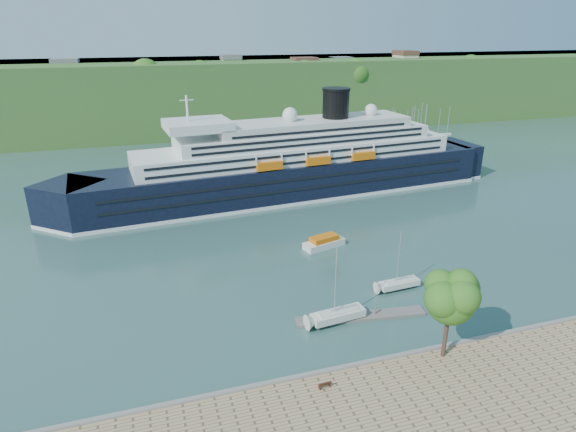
# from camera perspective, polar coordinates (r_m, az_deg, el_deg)

# --- Properties ---
(ground) EXTENTS (400.00, 400.00, 0.00)m
(ground) POSITION_cam_1_polar(r_m,az_deg,el_deg) (57.05, 12.24, -16.75)
(ground) COLOR #2A4C49
(ground) RESTS_ON ground
(far_hillside) EXTENTS (400.00, 50.00, 24.00)m
(far_hillside) POSITION_cam_1_polar(r_m,az_deg,el_deg) (186.25, -10.04, 14.08)
(far_hillside) COLOR #2F5F26
(far_hillside) RESTS_ON ground
(quay_coping) EXTENTS (220.00, 0.50, 0.30)m
(quay_coping) POSITION_cam_1_polar(r_m,az_deg,el_deg) (56.22, 12.43, -15.94)
(quay_coping) COLOR slate
(quay_coping) RESTS_ON promenade
(cruise_ship) EXTENTS (102.75, 23.34, 22.88)m
(cruise_ship) POSITION_cam_1_polar(r_m,az_deg,el_deg) (104.37, 0.24, 8.49)
(cruise_ship) COLOR black
(cruise_ship) RESTS_ON ground
(park_bench) EXTENTS (1.38, 0.67, 0.86)m
(park_bench) POSITION_cam_1_polar(r_m,az_deg,el_deg) (51.29, 4.34, -19.24)
(park_bench) COLOR #4B2815
(park_bench) RESTS_ON promenade
(promenade_tree) EXTENTS (6.90, 6.90, 11.42)m
(promenade_tree) POSITION_cam_1_polar(r_m,az_deg,el_deg) (54.81, 18.53, -10.66)
(promenade_tree) COLOR #2A6019
(promenade_tree) RESTS_ON promenade
(floating_pontoon) EXTENTS (17.10, 4.32, 0.38)m
(floating_pontoon) POSITION_cam_1_polar(r_m,az_deg,el_deg) (63.87, 8.63, -11.67)
(floating_pontoon) COLOR slate
(floating_pontoon) RESTS_ON ground
(sailboat_white_near) EXTENTS (7.99, 2.99, 10.08)m
(sailboat_white_near) POSITION_cam_1_polar(r_m,az_deg,el_deg) (60.14, 6.09, -8.38)
(sailboat_white_near) COLOR silver
(sailboat_white_near) RESTS_ON ground
(sailboat_white_far) EXTENTS (6.75, 2.25, 8.58)m
(sailboat_white_far) POSITION_cam_1_polar(r_m,az_deg,el_deg) (69.28, 13.27, -5.33)
(sailboat_white_far) COLOR silver
(sailboat_white_far) RESTS_ON ground
(tender_launch) EXTENTS (7.76, 4.35, 2.03)m
(tender_launch) POSITION_cam_1_polar(r_m,az_deg,el_deg) (81.80, 4.29, -3.04)
(tender_launch) COLOR #D7640C
(tender_launch) RESTS_ON ground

